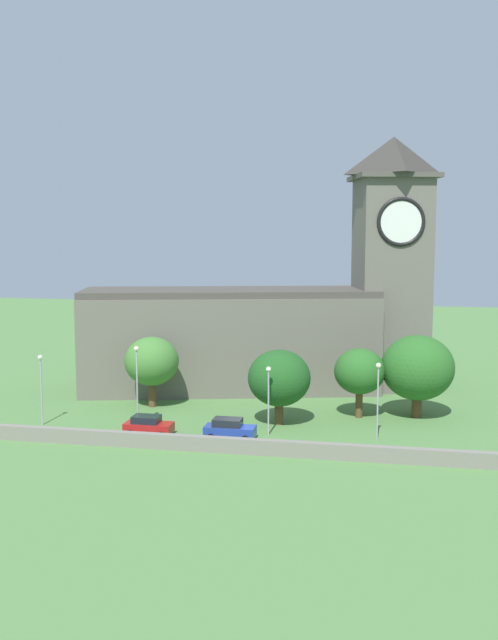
# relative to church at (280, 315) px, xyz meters

# --- Properties ---
(ground_plane) EXTENTS (200.00, 200.00, 0.00)m
(ground_plane) POSITION_rel_church_xyz_m (-0.09, -5.77, -8.15)
(ground_plane) COLOR #517F42
(church) EXTENTS (38.97, 18.26, 27.39)m
(church) POSITION_rel_church_xyz_m (0.00, 0.00, 0.00)
(church) COLOR #666056
(church) RESTS_ON ground
(quay_barrier) EXTENTS (47.61, 0.70, 1.21)m
(quay_barrier) POSITION_rel_church_xyz_m (-0.09, -24.11, -7.54)
(quay_barrier) COLOR gray
(quay_barrier) RESTS_ON ground
(car_red) EXTENTS (4.10, 2.15, 1.68)m
(car_red) POSITION_rel_church_xyz_m (-8.17, -20.59, -7.30)
(car_red) COLOR red
(car_red) RESTS_ON ground
(car_blue) EXTENTS (4.27, 2.11, 1.77)m
(car_blue) POSITION_rel_church_xyz_m (-1.07, -20.47, -7.26)
(car_blue) COLOR #233D9E
(car_blue) RESTS_ON ground
(streetlamp_west_end) EXTENTS (0.44, 0.44, 6.38)m
(streetlamp_west_end) POSITION_rel_church_xyz_m (-18.59, -19.33, -3.83)
(streetlamp_west_end) COLOR #9EA0A5
(streetlamp_west_end) RESTS_ON ground
(streetlamp_west_mid) EXTENTS (0.44, 0.44, 7.28)m
(streetlamp_west_mid) POSITION_rel_church_xyz_m (-9.92, -18.34, -3.32)
(streetlamp_west_mid) COLOR #9EA0A5
(streetlamp_west_mid) RESTS_ON ground
(streetlamp_central) EXTENTS (0.44, 0.44, 5.95)m
(streetlamp_central) POSITION_rel_church_xyz_m (1.91, -18.58, -4.09)
(streetlamp_central) COLOR #9EA0A5
(streetlamp_central) RESTS_ON ground
(streetlamp_east_mid) EXTENTS (0.44, 0.44, 6.56)m
(streetlamp_east_mid) POSITION_rel_church_xyz_m (11.06, -18.39, -3.73)
(streetlamp_east_mid) COLOR #9EA0A5
(streetlamp_east_mid) RESTS_ON ground
(tree_riverside_east) EXTENTS (4.74, 4.74, 6.51)m
(tree_riverside_east) POSITION_rel_church_xyz_m (9.21, -11.07, -3.80)
(tree_riverside_east) COLOR brown
(tree_riverside_east) RESTS_ON ground
(tree_by_tower) EXTENTS (6.75, 6.75, 7.74)m
(tree_by_tower) POSITION_rel_church_xyz_m (14.51, -9.91, -3.47)
(tree_by_tower) COLOR brown
(tree_by_tower) RESTS_ON ground
(tree_churchyard) EXTENTS (5.35, 5.35, 6.99)m
(tree_churchyard) POSITION_rel_church_xyz_m (-11.11, -10.86, -3.60)
(tree_churchyard) COLOR brown
(tree_churchyard) RESTS_ON ground
(tree_riverside_west) EXTENTS (5.64, 5.64, 6.78)m
(tree_riverside_west) POSITION_rel_church_xyz_m (2.25, -14.93, -3.93)
(tree_riverside_west) COLOR brown
(tree_riverside_west) RESTS_ON ground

